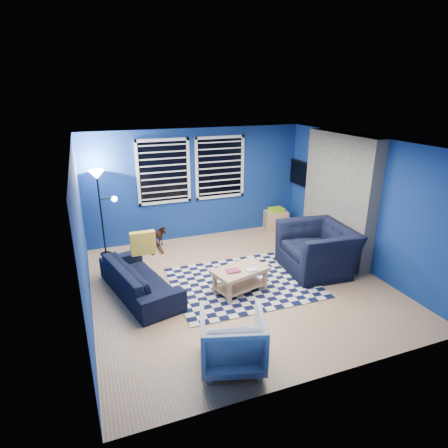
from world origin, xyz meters
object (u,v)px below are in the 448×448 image
armchair_big (317,249)px  coffee_table (240,275)px  cabinet (276,220)px  sofa (140,278)px  tv (302,174)px  armchair_bent (232,339)px  rocking_horse (154,237)px  floor_lamp (99,187)px

armchair_big → coffee_table: bearing=-77.0°
armchair_big → cabinet: (0.33, 2.27, -0.19)m
sofa → tv: bearing=-81.8°
tv → sofa: (-4.14, -1.72, -1.12)m
armchair_bent → cabinet: size_ratio=1.32×
rocking_horse → cabinet: (3.06, 0.21, -0.05)m
armchair_bent → rocking_horse: (-0.24, 3.93, -0.07)m
tv → cabinet: 1.29m
rocking_horse → floor_lamp: size_ratio=0.30×
tv → armchair_bent: size_ratio=1.24×
armchair_bent → cabinet: bearing=-107.8°
armchair_big → tv: bearing=161.7°
sofa → armchair_big: 3.32m
tv → coffee_table: bearing=-138.1°
cabinet → coffee_table: bearing=-118.3°
armchair_big → floor_lamp: floor_lamp is taller
coffee_table → cabinet: (2.03, 2.52, -0.07)m
coffee_table → cabinet: cabinet is taller
sofa → armchair_big: (3.30, -0.29, 0.15)m
tv → cabinet: (-0.51, 0.25, -1.16)m
sofa → rocking_horse: 1.86m
coffee_table → floor_lamp: floor_lamp is taller
armchair_big → cabinet: size_ratio=2.20×
sofa → armchair_big: size_ratio=1.44×
sofa → armchair_bent: armchair_bent is taller
rocking_horse → sofa: bearing=176.5°
tv → coffee_table: size_ratio=0.98×
armchair_big → rocking_horse: (-2.72, 2.06, -0.14)m
armchair_big → cabinet: 2.30m
rocking_horse → tv: bearing=-76.1°
coffee_table → cabinet: size_ratio=1.68×
sofa → floor_lamp: bearing=-1.6°
sofa → floor_lamp: size_ratio=1.07×
sofa → armchair_big: bearing=-109.4°
cabinet → rocking_horse: bearing=-165.7°
rocking_horse → coffee_table: size_ratio=0.53×
tv → armchair_bent: tv is taller
armchair_big → coffee_table: (-1.69, -0.26, -0.12)m
tv → floor_lamp: 4.57m
sofa → cabinet: sofa is taller
sofa → floor_lamp: floor_lamp is taller
tv → floor_lamp: (-4.56, 0.14, 0.07)m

